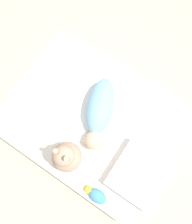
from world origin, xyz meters
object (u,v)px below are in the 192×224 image
object	(u,v)px
swaddled_baby	(100,111)
pillow	(139,174)
turtle_plush	(96,195)
bunny_plush	(66,157)

from	to	relation	value
swaddled_baby	pillow	xyz separation A→B (m)	(-0.49, 0.23, -0.04)
turtle_plush	swaddled_baby	bearing A→B (deg)	-58.54
pillow	turtle_plush	bearing A→B (deg)	58.53
swaddled_baby	pillow	world-z (taller)	swaddled_baby
turtle_plush	bunny_plush	bearing A→B (deg)	-18.09
swaddled_baby	bunny_plush	xyz separation A→B (m)	(0.00, 0.41, 0.06)
bunny_plush	turtle_plush	xyz separation A→B (m)	(-0.32, 0.10, -0.11)
swaddled_baby	pillow	bearing A→B (deg)	42.82
pillow	bunny_plush	size ratio (longest dim) A/B	1.01
pillow	bunny_plush	world-z (taller)	bunny_plush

